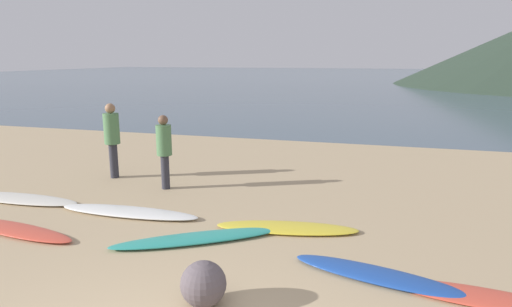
{
  "coord_description": "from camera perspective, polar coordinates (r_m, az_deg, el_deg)",
  "views": [
    {
      "loc": [
        1.73,
        -2.37,
        2.72
      ],
      "look_at": [
        -0.93,
        6.87,
        0.6
      ],
      "focal_mm": 30.73,
      "sensor_mm": 36.0,
      "label": 1
    }
  ],
  "objects": [
    {
      "name": "surfboard_6",
      "position": [
        5.86,
        27.02,
        -16.29
      ],
      "size": [
        2.1,
        0.66,
        0.06
      ],
      "primitive_type": "ellipsoid",
      "rotation": [
        0.0,
        0.0,
        -0.08
      ],
      "color": "#D84C38",
      "rests_on": "ground"
    },
    {
      "name": "person_0",
      "position": [
        10.44,
        -18.25,
        2.38
      ],
      "size": [
        0.35,
        0.35,
        1.71
      ],
      "rotation": [
        0.0,
        0.0,
        6.26
      ],
      "color": "#2D2D38",
      "rests_on": "ground"
    },
    {
      "name": "person_1",
      "position": [
        9.27,
        -11.87,
        0.98
      ],
      "size": [
        0.32,
        0.32,
        1.56
      ],
      "rotation": [
        0.0,
        0.0,
        4.48
      ],
      "color": "#2D2D38",
      "rests_on": "ground"
    },
    {
      "name": "ground_plane",
      "position": [
        12.81,
        7.91,
        -0.41
      ],
      "size": [
        120.0,
        120.0,
        0.2
      ],
      "primitive_type": "cube",
      "color": "tan",
      "rests_on": "ground"
    },
    {
      "name": "surfboard_5",
      "position": [
        5.9,
        15.52,
        -15.01
      ],
      "size": [
        2.24,
        0.97,
        0.09
      ],
      "primitive_type": "ellipsoid",
      "rotation": [
        0.0,
        0.0,
        -0.23
      ],
      "color": "#1E479E",
      "rests_on": "ground"
    },
    {
      "name": "surfboard_1",
      "position": [
        8.0,
        -28.73,
        -8.71
      ],
      "size": [
        2.36,
        0.78,
        0.09
      ],
      "primitive_type": "ellipsoid",
      "rotation": [
        0.0,
        0.0,
        -0.14
      ],
      "color": "#D84C38",
      "rests_on": "ground"
    },
    {
      "name": "beach_rock_far",
      "position": [
        5.1,
        -6.87,
        -16.5
      ],
      "size": [
        0.52,
        0.52,
        0.52
      ],
      "primitive_type": "sphere",
      "color": "#564C51",
      "rests_on": "ground"
    },
    {
      "name": "surfboard_2",
      "position": [
        8.11,
        -16.27,
        -7.3
      ],
      "size": [
        2.64,
        0.62,
        0.1
      ],
      "primitive_type": "ellipsoid",
      "rotation": [
        0.0,
        0.0,
        0.03
      ],
      "color": "white",
      "rests_on": "ground"
    },
    {
      "name": "surfboard_0",
      "position": [
        9.67,
        -28.4,
        -5.18
      ],
      "size": [
        2.57,
        0.63,
        0.09
      ],
      "primitive_type": "ellipsoid",
      "rotation": [
        0.0,
        0.0,
        0.02
      ],
      "color": "silver",
      "rests_on": "ground"
    },
    {
      "name": "ocean_water",
      "position": [
        64.16,
        14.7,
        9.59
      ],
      "size": [
        140.0,
        100.0,
        0.01
      ],
      "primitive_type": "cube",
      "color": "#475B6B",
      "rests_on": "ground"
    },
    {
      "name": "surfboard_4",
      "position": [
        7.15,
        4.04,
        -9.62
      ],
      "size": [
        2.34,
        0.93,
        0.08
      ],
      "primitive_type": "ellipsoid",
      "rotation": [
        0.0,
        0.0,
        0.16
      ],
      "color": "yellow",
      "rests_on": "ground"
    },
    {
      "name": "surfboard_3",
      "position": [
        6.79,
        -7.67,
        -10.86
      ],
      "size": [
        2.44,
        1.75,
        0.09
      ],
      "primitive_type": "ellipsoid",
      "rotation": [
        0.0,
        0.0,
        0.56
      ],
      "color": "teal",
      "rests_on": "ground"
    }
  ]
}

